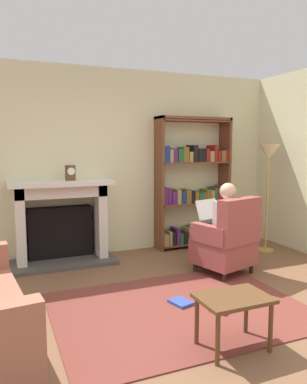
# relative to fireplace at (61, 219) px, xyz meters

# --- Properties ---
(ground) EXTENTS (14.00, 14.00, 0.00)m
(ground) POSITION_rel_fireplace_xyz_m (0.81, -2.30, -0.60)
(ground) COLOR brown
(back_wall) EXTENTS (5.60, 0.10, 2.70)m
(back_wall) POSITION_rel_fireplace_xyz_m (0.81, 0.25, 0.75)
(back_wall) COLOR beige
(back_wall) RESTS_ON ground
(area_rug) EXTENTS (2.40, 1.80, 0.01)m
(area_rug) POSITION_rel_fireplace_xyz_m (0.81, -2.00, -0.59)
(area_rug) COLOR brown
(area_rug) RESTS_ON ground
(fireplace) EXTENTS (1.38, 0.64, 1.13)m
(fireplace) POSITION_rel_fireplace_xyz_m (0.00, 0.00, 0.00)
(fireplace) COLOR #4C4742
(fireplace) RESTS_ON ground
(mantel_clock) EXTENTS (0.14, 0.14, 0.20)m
(mantel_clock) POSITION_rel_fireplace_xyz_m (0.13, -0.10, 0.64)
(mantel_clock) COLOR brown
(mantel_clock) RESTS_ON fireplace
(bookshelf) EXTENTS (1.20, 0.32, 2.03)m
(bookshelf) POSITION_rel_fireplace_xyz_m (2.06, 0.04, 0.35)
(bookshelf) COLOR brown
(bookshelf) RESTS_ON ground
(armchair_reading) EXTENTS (0.79, 0.77, 0.97)m
(armchair_reading) POSITION_rel_fireplace_xyz_m (1.82, -1.30, -0.17)
(armchair_reading) COLOR #331E14
(armchair_reading) RESTS_ON ground
(seated_reader) EXTENTS (0.46, 0.59, 1.14)m
(seated_reader) POSITION_rel_fireplace_xyz_m (1.79, -1.19, 0.03)
(seated_reader) COLOR silver
(seated_reader) RESTS_ON ground
(side_table) EXTENTS (0.56, 0.39, 0.43)m
(side_table) POSITION_rel_fireplace_xyz_m (0.88, -2.79, -0.23)
(side_table) COLOR brown
(side_table) RESTS_ON ground
(scattered_books) EXTENTS (0.58, 0.54, 0.03)m
(scattered_books) POSITION_rel_fireplace_xyz_m (1.09, -2.03, -0.57)
(scattered_books) COLOR #334CA5
(scattered_books) RESTS_ON area_rug
(floor_lamp) EXTENTS (0.32, 0.32, 1.62)m
(floor_lamp) POSITION_rel_fireplace_xyz_m (2.93, -0.66, 0.77)
(floor_lamp) COLOR #B7933F
(floor_lamp) RESTS_ON ground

